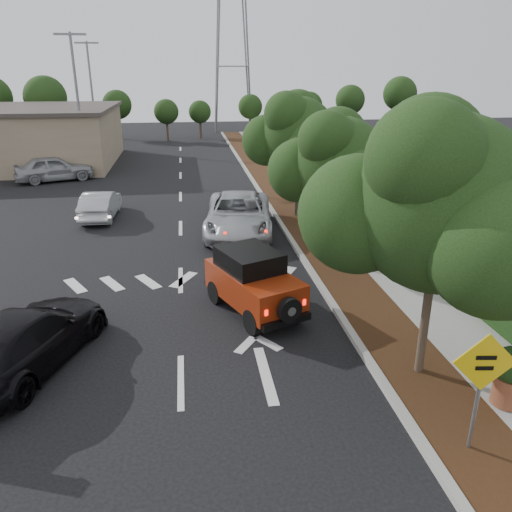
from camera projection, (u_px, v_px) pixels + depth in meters
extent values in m
plane|color=black|center=(181.00, 381.00, 11.61)|extent=(120.00, 120.00, 0.00)
cube|color=#9E9B93|center=(280.00, 222.00, 23.30)|extent=(0.20, 70.00, 0.15)
cube|color=black|center=(301.00, 222.00, 23.44)|extent=(1.80, 70.00, 0.12)
cube|color=gray|center=(340.00, 220.00, 23.69)|extent=(2.00, 70.00, 0.12)
cube|color=black|center=(368.00, 212.00, 23.75)|extent=(0.80, 70.00, 0.80)
cylinder|color=black|center=(216.00, 292.00, 15.39)|extent=(0.51, 0.76, 0.72)
cylinder|color=black|center=(255.00, 283.00, 16.05)|extent=(0.51, 0.76, 0.72)
cylinder|color=black|center=(253.00, 322.00, 13.58)|extent=(0.51, 0.76, 0.72)
cylinder|color=black|center=(295.00, 310.00, 14.25)|extent=(0.51, 0.76, 0.72)
cube|color=maroon|center=(254.00, 286.00, 14.64)|extent=(2.76, 3.67, 0.89)
cube|color=black|center=(249.00, 259.00, 14.60)|extent=(2.07, 2.25, 0.57)
cube|color=maroon|center=(234.00, 274.00, 15.68)|extent=(1.66, 1.40, 0.73)
cube|color=black|center=(287.00, 322.00, 13.40)|extent=(1.47, 0.74, 0.20)
cylinder|color=black|center=(290.00, 310.00, 13.16)|extent=(0.70, 0.44, 0.68)
cube|color=#FF190C|center=(266.00, 313.00, 13.01)|extent=(0.10, 0.07, 0.16)
cube|color=#FF190C|center=(304.00, 302.00, 13.59)|extent=(0.10, 0.07, 0.16)
imported|color=#B0B2B8|center=(238.00, 215.00, 21.77)|extent=(3.55, 6.36, 1.68)
imported|color=black|center=(26.00, 339.00, 11.99)|extent=(3.70, 5.47, 1.47)
imported|color=#AFB1B7|center=(100.00, 205.00, 24.05)|extent=(1.56, 4.06, 1.32)
imported|color=#9B9CA2|center=(54.00, 168.00, 31.91)|extent=(5.15, 3.44, 1.63)
cylinder|color=slate|center=(478.00, 397.00, 9.04)|extent=(0.08, 0.08, 2.24)
cube|color=#E2BA0B|center=(485.00, 362.00, 8.75)|extent=(1.14, 0.18, 1.15)
cube|color=black|center=(487.00, 358.00, 8.69)|extent=(0.36, 0.06, 0.08)
cube|color=black|center=(485.00, 368.00, 8.77)|extent=(0.32, 0.05, 0.08)
cylinder|color=brown|center=(508.00, 390.00, 10.54)|extent=(0.68, 0.68, 0.64)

